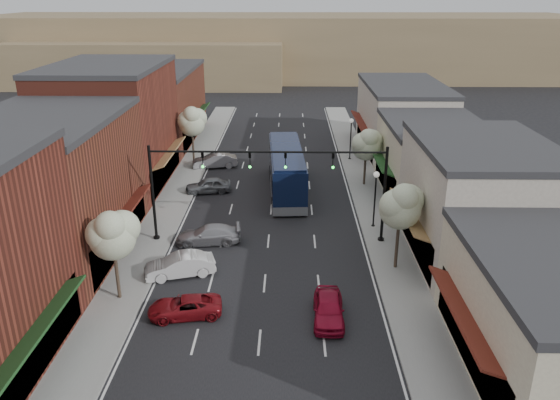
{
  "coord_description": "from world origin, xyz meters",
  "views": [
    {
      "loc": [
        1.48,
        -27.23,
        16.74
      ],
      "look_at": [
        0.78,
        10.46,
        2.2
      ],
      "focal_mm": 35.0,
      "sensor_mm": 36.0,
      "label": 1
    }
  ],
  "objects_px": {
    "tree_left_far": "(192,121)",
    "coach_bus": "(286,169)",
    "tree_right_far": "(367,143)",
    "tree_left_near": "(113,233)",
    "tree_right_near": "(401,205)",
    "lamp_post_near": "(375,190)",
    "red_hatchback": "(329,308)",
    "signal_mast_right": "(350,180)",
    "lamp_post_far": "(351,132)",
    "parked_car_b": "(180,265)",
    "parked_car_d": "(208,185)",
    "parked_car_c": "(208,235)",
    "signal_mast_left": "(186,179)",
    "parked_car_a": "(185,307)",
    "parked_car_e": "(215,161)"
  },
  "relations": [
    {
      "from": "parked_car_d",
      "to": "parked_car_e",
      "type": "distance_m",
      "value": 7.31
    },
    {
      "from": "signal_mast_right",
      "to": "tree_right_far",
      "type": "height_order",
      "value": "signal_mast_right"
    },
    {
      "from": "parked_car_a",
      "to": "parked_car_d",
      "type": "xyz_separation_m",
      "value": [
        -1.46,
        19.5,
        0.12
      ]
    },
    {
      "from": "signal_mast_right",
      "to": "lamp_post_far",
      "type": "height_order",
      "value": "signal_mast_right"
    },
    {
      "from": "coach_bus",
      "to": "parked_car_b",
      "type": "bearing_deg",
      "value": -115.99
    },
    {
      "from": "tree_right_near",
      "to": "parked_car_a",
      "type": "height_order",
      "value": "tree_right_near"
    },
    {
      "from": "tree_left_far",
      "to": "coach_bus",
      "type": "distance_m",
      "value": 12.34
    },
    {
      "from": "tree_right_far",
      "to": "lamp_post_near",
      "type": "relative_size",
      "value": 1.22
    },
    {
      "from": "signal_mast_right",
      "to": "signal_mast_left",
      "type": "distance_m",
      "value": 11.24
    },
    {
      "from": "signal_mast_right",
      "to": "parked_car_e",
      "type": "height_order",
      "value": "signal_mast_right"
    },
    {
      "from": "parked_car_e",
      "to": "coach_bus",
      "type": "bearing_deg",
      "value": 34.74
    },
    {
      "from": "lamp_post_near",
      "to": "red_hatchback",
      "type": "bearing_deg",
      "value": -108.63
    },
    {
      "from": "signal_mast_left",
      "to": "parked_car_a",
      "type": "bearing_deg",
      "value": -81.61
    },
    {
      "from": "coach_bus",
      "to": "parked_car_c",
      "type": "distance_m",
      "value": 12.21
    },
    {
      "from": "tree_left_near",
      "to": "tree_left_far",
      "type": "relative_size",
      "value": 0.93
    },
    {
      "from": "red_hatchback",
      "to": "parked_car_e",
      "type": "height_order",
      "value": "parked_car_e"
    },
    {
      "from": "coach_bus",
      "to": "red_hatchback",
      "type": "distance_m",
      "value": 20.49
    },
    {
      "from": "tree_left_near",
      "to": "red_hatchback",
      "type": "relative_size",
      "value": 1.4
    },
    {
      "from": "signal_mast_left",
      "to": "red_hatchback",
      "type": "height_order",
      "value": "signal_mast_left"
    },
    {
      "from": "lamp_post_far",
      "to": "lamp_post_near",
      "type": "bearing_deg",
      "value": -90.0
    },
    {
      "from": "coach_bus",
      "to": "parked_car_d",
      "type": "bearing_deg",
      "value": -178.49
    },
    {
      "from": "coach_bus",
      "to": "tree_right_far",
      "type": "bearing_deg",
      "value": 8.59
    },
    {
      "from": "signal_mast_left",
      "to": "lamp_post_far",
      "type": "xyz_separation_m",
      "value": [
        13.42,
        20.0,
        -1.62
      ]
    },
    {
      "from": "red_hatchback",
      "to": "tree_right_near",
      "type": "bearing_deg",
      "value": 52.74
    },
    {
      "from": "parked_car_d",
      "to": "tree_left_near",
      "type": "bearing_deg",
      "value": -19.83
    },
    {
      "from": "parked_car_a",
      "to": "tree_left_near",
      "type": "bearing_deg",
      "value": -121.09
    },
    {
      "from": "tree_right_near",
      "to": "lamp_post_near",
      "type": "distance_m",
      "value": 6.74
    },
    {
      "from": "tree_right_far",
      "to": "lamp_post_near",
      "type": "xyz_separation_m",
      "value": [
        -0.55,
        -9.44,
        -0.99
      ]
    },
    {
      "from": "signal_mast_left",
      "to": "tree_left_far",
      "type": "relative_size",
      "value": 1.34
    },
    {
      "from": "tree_right_far",
      "to": "tree_left_near",
      "type": "distance_m",
      "value": 25.99
    },
    {
      "from": "tree_right_far",
      "to": "red_hatchback",
      "type": "bearing_deg",
      "value": -102.2
    },
    {
      "from": "signal_mast_left",
      "to": "tree_left_far",
      "type": "height_order",
      "value": "signal_mast_left"
    },
    {
      "from": "signal_mast_left",
      "to": "parked_car_b",
      "type": "distance_m",
      "value": 6.46
    },
    {
      "from": "signal_mast_right",
      "to": "parked_car_b",
      "type": "xyz_separation_m",
      "value": [
        -10.95,
        -5.13,
        -3.91
      ]
    },
    {
      "from": "signal_mast_right",
      "to": "lamp_post_near",
      "type": "xyz_separation_m",
      "value": [
        2.18,
        2.5,
        -1.62
      ]
    },
    {
      "from": "lamp_post_near",
      "to": "parked_car_e",
      "type": "height_order",
      "value": "lamp_post_near"
    },
    {
      "from": "signal_mast_right",
      "to": "parked_car_e",
      "type": "bearing_deg",
      "value": 124.21
    },
    {
      "from": "lamp_post_far",
      "to": "coach_bus",
      "type": "xyz_separation_m",
      "value": [
        -6.6,
        -9.56,
        -1.0
      ]
    },
    {
      "from": "red_hatchback",
      "to": "parked_car_c",
      "type": "height_order",
      "value": "red_hatchback"
    },
    {
      "from": "tree_left_far",
      "to": "lamp_post_near",
      "type": "relative_size",
      "value": 1.38
    },
    {
      "from": "tree_right_far",
      "to": "parked_car_b",
      "type": "relative_size",
      "value": 1.25
    },
    {
      "from": "lamp_post_far",
      "to": "parked_car_b",
      "type": "bearing_deg",
      "value": -117.58
    },
    {
      "from": "tree_right_far",
      "to": "tree_left_far",
      "type": "xyz_separation_m",
      "value": [
        -16.6,
        6.0,
        0.61
      ]
    },
    {
      "from": "tree_right_near",
      "to": "lamp_post_near",
      "type": "bearing_deg",
      "value": 94.77
    },
    {
      "from": "tree_right_far",
      "to": "parked_car_d",
      "type": "height_order",
      "value": "tree_right_far"
    },
    {
      "from": "signal_mast_left",
      "to": "parked_car_b",
      "type": "relative_size",
      "value": 1.89
    },
    {
      "from": "tree_right_far",
      "to": "tree_left_far",
      "type": "height_order",
      "value": "tree_left_far"
    },
    {
      "from": "tree_left_near",
      "to": "red_hatchback",
      "type": "xyz_separation_m",
      "value": [
        11.89,
        -1.8,
        -3.53
      ]
    },
    {
      "from": "red_hatchback",
      "to": "parked_car_c",
      "type": "bearing_deg",
      "value": 131.55
    },
    {
      "from": "tree_right_near",
      "to": "parked_car_e",
      "type": "xyz_separation_m",
      "value": [
        -14.4,
        21.23,
        -3.72
      ]
    }
  ]
}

